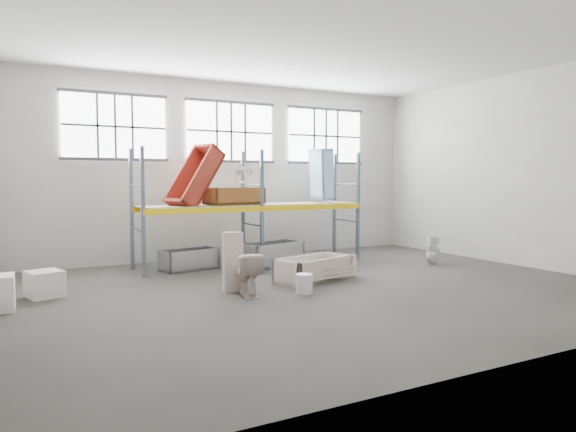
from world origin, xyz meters
TOP-DOWN VIEW (x-y plane):
  - floor at (0.00, 0.00)m, footprint 12.00×10.00m
  - ceiling at (0.00, 0.00)m, footprint 12.00×10.00m
  - wall_back at (0.00, 5.05)m, footprint 12.00×0.10m
  - wall_front at (0.00, -5.05)m, footprint 12.00×0.10m
  - wall_right at (6.05, 0.00)m, footprint 0.10×10.00m
  - window_left at (-3.20, 4.94)m, footprint 2.60×0.04m
  - window_mid at (0.00, 4.94)m, footprint 2.60×0.04m
  - window_right at (3.20, 4.94)m, footprint 2.60×0.04m
  - rack_upright_la at (-3.00, 2.90)m, footprint 0.08×0.08m
  - rack_upright_lb at (-3.00, 4.10)m, footprint 0.08×0.08m
  - rack_upright_ma at (0.00, 2.90)m, footprint 0.08×0.08m
  - rack_upright_mb at (0.00, 4.10)m, footprint 0.08×0.08m
  - rack_upright_ra at (3.00, 2.90)m, footprint 0.08×0.08m
  - rack_upright_rb at (3.00, 4.10)m, footprint 0.08×0.08m
  - rack_beam_front at (0.00, 2.90)m, footprint 6.00×0.10m
  - rack_beam_back at (0.00, 4.10)m, footprint 6.00×0.10m
  - shelf_deck at (0.00, 3.50)m, footprint 5.90×1.10m
  - wet_patch at (0.00, 2.70)m, footprint 1.80×1.80m
  - bathtub_beige at (0.23, 0.74)m, footprint 1.94×1.32m
  - cistern_spare at (1.10, 0.74)m, footprint 0.50×0.30m
  - sink_in_tub at (0.57, 0.59)m, footprint 0.52×0.52m
  - toilet_beige at (-1.66, 0.06)m, footprint 0.62×0.90m
  - cistern_tall at (-1.77, 0.56)m, footprint 0.42×0.30m
  - toilet_white at (4.19, 1.18)m, footprint 0.41×0.40m
  - steel_tub_left at (-1.76, 3.44)m, footprint 1.50×0.93m
  - steel_tub_right at (0.34, 3.01)m, footprint 1.80×1.17m
  - rust_tub_flat at (-0.51, 3.48)m, footprint 1.61×0.97m
  - rust_tub_tilted at (-1.55, 3.55)m, footprint 1.57×1.19m
  - sink_on_shelf at (-0.34, 3.15)m, footprint 0.69×0.60m
  - blue_tub_upright at (2.30, 3.73)m, footprint 0.50×0.70m
  - bucket at (-0.63, -0.34)m, footprint 0.39×0.39m
  - carton_far at (-5.15, 1.77)m, footprint 0.75×0.75m

SIDE VIEW (x-z plane):
  - floor at x=0.00m, z-range -0.10..0.00m
  - wet_patch at x=0.00m, z-range 0.00..0.00m
  - sink_in_tub at x=0.57m, z-range 0.08..0.24m
  - bucket at x=-0.63m, z-range 0.00..0.39m
  - carton_far at x=-5.15m, z-range 0.00..0.50m
  - steel_tub_left at x=-1.76m, z-range 0.00..0.51m
  - bathtub_beige at x=0.23m, z-range 0.00..0.52m
  - cistern_spare at x=1.10m, z-range 0.06..0.50m
  - steel_tub_right at x=0.34m, z-range 0.00..0.61m
  - toilet_white at x=4.19m, z-range 0.00..0.78m
  - toilet_beige at x=-1.66m, z-range 0.00..0.84m
  - cistern_tall at x=-1.77m, z-range 0.00..1.19m
  - rack_upright_la at x=-3.00m, z-range 0.00..3.00m
  - rack_upright_lb at x=-3.00m, z-range 0.00..3.00m
  - rack_upright_ma at x=0.00m, z-range 0.00..3.00m
  - rack_upright_mb at x=0.00m, z-range 0.00..3.00m
  - rack_upright_ra at x=3.00m, z-range 0.00..3.00m
  - rack_upright_rb at x=3.00m, z-range 0.00..3.00m
  - rack_beam_front at x=0.00m, z-range 1.43..1.57m
  - rack_beam_back at x=0.00m, z-range 1.43..1.57m
  - shelf_deck at x=0.00m, z-range 1.57..1.59m
  - rust_tub_flat at x=-0.51m, z-range 1.61..2.03m
  - sink_on_shelf at x=-0.34m, z-range 1.83..2.36m
  - rust_tub_tilted at x=-1.55m, z-range 1.45..3.14m
  - blue_tub_upright at x=2.30m, z-range 1.67..3.12m
  - wall_back at x=0.00m, z-range 0.00..5.00m
  - wall_front at x=0.00m, z-range 0.00..5.00m
  - wall_right at x=6.05m, z-range 0.00..5.00m
  - window_left at x=-3.20m, z-range 2.80..4.40m
  - window_mid at x=0.00m, z-range 2.80..4.40m
  - window_right at x=3.20m, z-range 2.80..4.40m
  - ceiling at x=0.00m, z-range 5.00..5.10m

